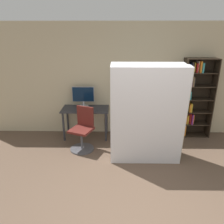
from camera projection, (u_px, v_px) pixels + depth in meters
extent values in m
cube|color=#C6B793|center=(133.00, 81.00, 5.30)|extent=(8.00, 0.06, 2.70)
cube|color=#2D2D33|center=(85.00, 109.00, 5.23)|extent=(1.12, 0.58, 0.03)
cylinder|color=#2D2D33|center=(64.00, 127.00, 5.14)|extent=(0.05, 0.05, 0.71)
cylinder|color=#2D2D33|center=(106.00, 127.00, 5.13)|extent=(0.05, 0.05, 0.71)
cylinder|color=#2D2D33|center=(68.00, 120.00, 5.58)|extent=(0.05, 0.05, 0.71)
cylinder|color=#2D2D33|center=(107.00, 120.00, 5.56)|extent=(0.05, 0.05, 0.71)
cylinder|color=#B7B7BC|center=(84.00, 106.00, 5.36)|extent=(0.24, 0.24, 0.02)
cylinder|color=#B7B7BC|center=(84.00, 103.00, 5.34)|extent=(0.04, 0.04, 0.11)
cube|color=#B7B7BC|center=(83.00, 94.00, 5.27)|extent=(0.54, 0.02, 0.37)
cube|color=#0A1E38|center=(83.00, 94.00, 5.26)|extent=(0.51, 0.03, 0.35)
cylinder|color=#4C4C51|center=(82.00, 149.00, 4.85)|extent=(0.52, 0.52, 0.03)
cylinder|color=#4C4C51|center=(82.00, 140.00, 4.78)|extent=(0.05, 0.05, 0.42)
cube|color=#591E19|center=(81.00, 130.00, 4.70)|extent=(0.57, 0.57, 0.05)
cube|color=#591E19|center=(85.00, 116.00, 4.79)|extent=(0.38, 0.19, 0.45)
cube|color=#2D2319|center=(182.00, 99.00, 5.23)|extent=(0.02, 0.33, 1.91)
cube|color=#2D2319|center=(212.00, 99.00, 5.22)|extent=(0.02, 0.33, 1.91)
cube|color=#2D2319|center=(195.00, 97.00, 5.37)|extent=(0.73, 0.02, 1.91)
cube|color=#2D2319|center=(192.00, 135.00, 5.54)|extent=(0.69, 0.30, 0.02)
cube|color=#2D2319|center=(194.00, 123.00, 5.44)|extent=(0.69, 0.30, 0.02)
cube|color=#2D2319|center=(195.00, 111.00, 5.33)|extent=(0.69, 0.30, 0.02)
cube|color=#2D2319|center=(197.00, 99.00, 5.22)|extent=(0.69, 0.30, 0.02)
cube|color=#2D2319|center=(199.00, 86.00, 5.12)|extent=(0.69, 0.30, 0.02)
cube|color=#2D2319|center=(201.00, 73.00, 5.01)|extent=(0.69, 0.30, 0.02)
cube|color=#2D2319|center=(203.00, 59.00, 4.90)|extent=(0.69, 0.30, 0.02)
cube|color=silver|center=(179.00, 130.00, 5.54)|extent=(0.03, 0.19, 0.19)
cube|color=brown|center=(182.00, 130.00, 5.48)|extent=(0.02, 0.22, 0.27)
cube|color=orange|center=(182.00, 129.00, 5.52)|extent=(0.03, 0.25, 0.25)
cube|color=orange|center=(184.00, 130.00, 5.49)|extent=(0.04, 0.20, 0.27)
cube|color=gold|center=(181.00, 119.00, 5.38)|extent=(0.02, 0.24, 0.21)
cube|color=#1E4C9E|center=(182.00, 119.00, 5.44)|extent=(0.02, 0.18, 0.18)
cube|color=silver|center=(184.00, 119.00, 5.41)|extent=(0.03, 0.20, 0.22)
cube|color=orange|center=(185.00, 119.00, 5.41)|extent=(0.04, 0.23, 0.20)
cube|color=gold|center=(187.00, 118.00, 5.41)|extent=(0.03, 0.23, 0.22)
cube|color=red|center=(188.00, 118.00, 5.44)|extent=(0.02, 0.19, 0.24)
cube|color=red|center=(189.00, 118.00, 5.42)|extent=(0.03, 0.22, 0.26)
cube|color=#7A2D84|center=(191.00, 118.00, 5.38)|extent=(0.02, 0.25, 0.25)
cube|color=orange|center=(192.00, 118.00, 5.41)|extent=(0.04, 0.19, 0.24)
cube|color=#287A38|center=(182.00, 105.00, 5.32)|extent=(0.02, 0.24, 0.26)
cube|color=red|center=(183.00, 105.00, 5.33)|extent=(0.02, 0.17, 0.25)
cube|color=silver|center=(185.00, 107.00, 5.30)|extent=(0.03, 0.19, 0.18)
cube|color=#287A38|center=(187.00, 107.00, 5.33)|extent=(0.04, 0.19, 0.19)
cube|color=orange|center=(189.00, 107.00, 5.29)|extent=(0.03, 0.25, 0.20)
cube|color=gold|center=(191.00, 107.00, 5.26)|extent=(0.03, 0.18, 0.21)
cube|color=#1E4C9E|center=(185.00, 95.00, 5.15)|extent=(0.04, 0.18, 0.19)
cube|color=teal|center=(186.00, 94.00, 5.22)|extent=(0.03, 0.22, 0.19)
cube|color=silver|center=(188.00, 94.00, 5.18)|extent=(0.03, 0.21, 0.24)
cube|color=teal|center=(190.00, 95.00, 5.14)|extent=(0.03, 0.18, 0.20)
cube|color=orange|center=(186.00, 81.00, 5.09)|extent=(0.03, 0.24, 0.23)
cube|color=orange|center=(187.00, 81.00, 5.10)|extent=(0.02, 0.17, 0.23)
cube|color=#287A38|center=(189.00, 80.00, 5.04)|extent=(0.02, 0.18, 0.26)
cube|color=#7A2D84|center=(191.00, 82.00, 5.04)|extent=(0.03, 0.17, 0.18)
cube|color=brown|center=(192.00, 81.00, 5.04)|extent=(0.03, 0.21, 0.22)
cube|color=#232328|center=(193.00, 82.00, 5.09)|extent=(0.03, 0.18, 0.18)
cube|color=#7A2D84|center=(188.00, 68.00, 4.93)|extent=(0.03, 0.19, 0.20)
cube|color=#1E4C9E|center=(189.00, 68.00, 4.99)|extent=(0.04, 0.23, 0.19)
cube|color=#232328|center=(192.00, 67.00, 4.93)|extent=(0.03, 0.19, 0.23)
cube|color=#232328|center=(192.00, 68.00, 5.01)|extent=(0.03, 0.21, 0.18)
cube|color=gold|center=(194.00, 67.00, 5.02)|extent=(0.03, 0.18, 0.22)
cube|color=red|center=(196.00, 68.00, 4.98)|extent=(0.03, 0.22, 0.21)
cube|color=silver|center=(197.00, 66.00, 5.00)|extent=(0.02, 0.21, 0.26)
cube|color=orange|center=(200.00, 67.00, 4.94)|extent=(0.03, 0.22, 0.26)
cube|color=teal|center=(202.00, 67.00, 4.95)|extent=(0.04, 0.24, 0.22)
cube|color=silver|center=(147.00, 117.00, 4.05)|extent=(1.37, 0.40, 1.93)
cube|color=beige|center=(184.00, 118.00, 4.04)|extent=(0.01, 0.40, 1.90)
cube|color=silver|center=(145.00, 111.00, 4.36)|extent=(1.37, 0.35, 1.93)
cube|color=beige|center=(179.00, 112.00, 4.35)|extent=(0.01, 0.36, 1.89)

